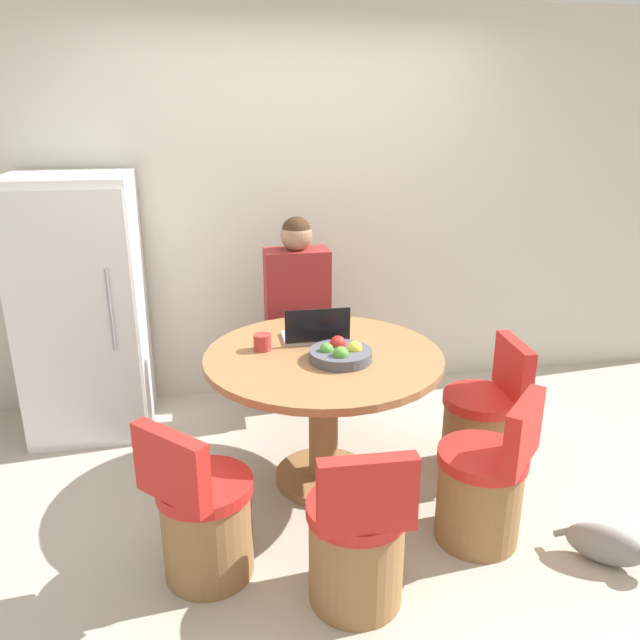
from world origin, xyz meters
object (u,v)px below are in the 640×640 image
object	(u,v)px
chair_near_right_corner	(483,489)
cat	(610,545)
chair_near_camera	(357,545)
person_seated	(296,309)
chair_near_left_corner	(204,521)
fruit_bowl	(341,354)
laptop	(315,333)
dining_table	(323,387)
refrigerator	(83,308)
chair_right_side	(481,426)

from	to	relation	value
chair_near_right_corner	cat	world-z (taller)	chair_near_right_corner
chair_near_camera	person_seated	distance (m)	1.79
chair_near_left_corner	fruit_bowl	world-z (taller)	fruit_bowl
chair_near_left_corner	laptop	world-z (taller)	laptop
cat	chair_near_right_corner	bearing A→B (deg)	-168.66
dining_table	cat	size ratio (longest dim) A/B	3.26
dining_table	chair_near_right_corner	bearing A→B (deg)	-43.53
dining_table	fruit_bowl	xyz separation A→B (m)	(0.07, -0.10, 0.23)
refrigerator	cat	size ratio (longest dim) A/B	4.21
refrigerator	chair_near_left_corner	size ratio (longest dim) A/B	2.07
chair_near_camera	chair_right_side	bearing A→B (deg)	-135.73
refrigerator	chair_near_right_corner	bearing A→B (deg)	-37.23
cat	chair_right_side	bearing A→B (deg)	146.88
cat	fruit_bowl	bearing A→B (deg)	-176.35
dining_table	laptop	xyz separation A→B (m)	(-0.01, 0.20, 0.23)
person_seated	chair_near_camera	bearing A→B (deg)	89.74
chair_near_camera	laptop	xyz separation A→B (m)	(0.02, 1.09, 0.52)
cat	person_seated	bearing A→B (deg)	163.74
chair_near_right_corner	chair_near_camera	bearing A→B (deg)	-24.10
chair_right_side	chair_near_right_corner	distance (m)	0.61
refrigerator	person_seated	size ratio (longest dim) A/B	1.20
refrigerator	chair_near_camera	distance (m)	2.26
fruit_bowl	chair_near_camera	bearing A→B (deg)	-96.88
chair_right_side	person_seated	bearing A→B (deg)	-131.28
fruit_bowl	dining_table	bearing A→B (deg)	124.72
refrigerator	laptop	xyz separation A→B (m)	(1.32, -0.68, -0.00)
dining_table	chair_near_right_corner	size ratio (longest dim) A/B	1.60
dining_table	cat	bearing A→B (deg)	-37.61
chair_near_left_corner	laptop	bearing A→B (deg)	-81.73
chair_right_side	person_seated	distance (m)	1.35
chair_near_right_corner	person_seated	xyz separation A→B (m)	(-0.66, 1.45, 0.45)
chair_near_left_corner	person_seated	distance (m)	1.65
chair_near_right_corner	person_seated	size ratio (longest dim) A/B	0.58
dining_table	person_seated	world-z (taller)	person_seated
fruit_bowl	refrigerator	bearing A→B (deg)	144.80
refrigerator	chair_near_camera	world-z (taller)	refrigerator
person_seated	laptop	xyz separation A→B (m)	(0.01, -0.64, 0.07)
chair_near_camera	cat	xyz separation A→B (m)	(1.17, 0.01, -0.18)
chair_right_side	chair_near_right_corner	world-z (taller)	same
dining_table	person_seated	size ratio (longest dim) A/B	0.93
dining_table	cat	distance (m)	1.52
laptop	chair_near_camera	bearing A→B (deg)	88.94
fruit_bowl	cat	world-z (taller)	fruit_bowl
refrigerator	chair_near_camera	bearing A→B (deg)	-53.78
chair_right_side	chair_near_camera	bearing A→B (deg)	-44.27
chair_near_left_corner	fruit_bowl	xyz separation A→B (m)	(0.71, 0.52, 0.52)
dining_table	chair_right_side	size ratio (longest dim) A/B	1.60
chair_near_right_corner	chair_near_left_corner	bearing A→B (deg)	-46.24
chair_right_side	chair_near_camera	size ratio (longest dim) A/B	1.00
refrigerator	laptop	distance (m)	1.49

